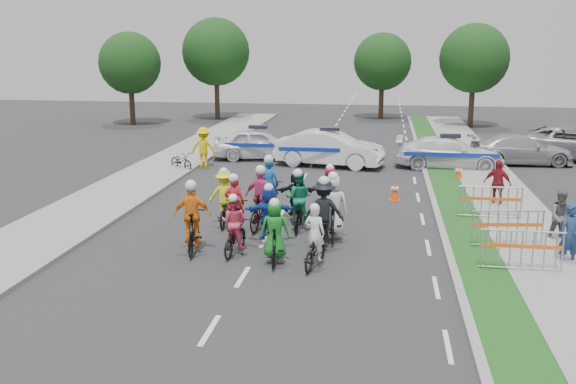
# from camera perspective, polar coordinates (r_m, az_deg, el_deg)

# --- Properties ---
(ground) EXTENTS (90.00, 90.00, 0.00)m
(ground) POSITION_cam_1_polar(r_m,az_deg,el_deg) (15.74, -4.05, -7.55)
(ground) COLOR #28282B
(ground) RESTS_ON ground
(curb_right) EXTENTS (0.20, 60.00, 0.12)m
(curb_right) POSITION_cam_1_polar(r_m,az_deg,el_deg) (20.20, 13.43, -3.01)
(curb_right) COLOR gray
(curb_right) RESTS_ON ground
(grass_strip) EXTENTS (1.20, 60.00, 0.11)m
(grass_strip) POSITION_cam_1_polar(r_m,az_deg,el_deg) (20.28, 15.40, -3.07)
(grass_strip) COLOR #1C4917
(grass_strip) RESTS_ON ground
(sidewalk_right) EXTENTS (2.40, 60.00, 0.13)m
(sidewalk_right) POSITION_cam_1_polar(r_m,az_deg,el_deg) (20.58, 20.38, -3.17)
(sidewalk_right) COLOR gray
(sidewalk_right) RESTS_ON ground
(sidewalk_left) EXTENTS (3.00, 60.00, 0.13)m
(sidewalk_left) POSITION_cam_1_polar(r_m,az_deg,el_deg) (22.37, -17.67, -1.70)
(sidewalk_left) COLOR gray
(sidewalk_left) RESTS_ON ground
(rider_0) EXTENTS (0.86, 1.72, 1.68)m
(rider_0) POSITION_cam_1_polar(r_m,az_deg,el_deg) (16.25, 2.39, -4.77)
(rider_0) COLOR black
(rider_0) RESTS_ON ground
(rider_1) EXTENTS (0.77, 1.70, 1.75)m
(rider_1) POSITION_cam_1_polar(r_m,az_deg,el_deg) (16.43, -1.15, -4.09)
(rider_1) COLOR black
(rider_1) RESTS_ON ground
(rider_2) EXTENTS (0.75, 1.69, 1.68)m
(rider_2) POSITION_cam_1_polar(r_m,az_deg,el_deg) (17.24, -4.79, -3.49)
(rider_2) COLOR black
(rider_2) RESTS_ON ground
(rider_3) EXTENTS (1.07, 1.98, 2.02)m
(rider_3) POSITION_cam_1_polar(r_m,az_deg,el_deg) (17.49, -8.43, -2.87)
(rider_3) COLOR black
(rider_3) RESTS_ON ground
(rider_4) EXTENTS (1.16, 2.02, 2.02)m
(rider_4) POSITION_cam_1_polar(r_m,az_deg,el_deg) (17.81, 3.18, -2.44)
(rider_4) COLOR black
(rider_4) RESTS_ON ground
(rider_5) EXTENTS (1.48, 1.75, 1.78)m
(rider_5) POSITION_cam_1_polar(r_m,az_deg,el_deg) (17.96, -1.67, -2.37)
(rider_5) COLOR black
(rider_5) RESTS_ON ground
(rider_6) EXTENTS (0.82, 1.91, 1.89)m
(rider_6) POSITION_cam_1_polar(r_m,az_deg,el_deg) (18.83, -4.74, -2.08)
(rider_6) COLOR black
(rider_6) RESTS_ON ground
(rider_7) EXTENTS (0.88, 1.95, 2.02)m
(rider_7) POSITION_cam_1_polar(r_m,az_deg,el_deg) (18.42, 4.01, -1.91)
(rider_7) COLOR black
(rider_7) RESTS_ON ground
(rider_8) EXTENTS (0.80, 1.87, 1.89)m
(rider_8) POSITION_cam_1_polar(r_m,az_deg,el_deg) (19.44, 0.91, -1.32)
(rider_8) COLOR black
(rider_8) RESTS_ON ground
(rider_9) EXTENTS (1.06, 1.97, 2.00)m
(rider_9) POSITION_cam_1_polar(r_m,az_deg,el_deg) (19.43, -2.39, -1.14)
(rider_9) COLOR black
(rider_9) RESTS_ON ground
(rider_10) EXTENTS (1.05, 1.84, 1.84)m
(rider_10) POSITION_cam_1_polar(r_m,az_deg,el_deg) (19.97, -5.61, -0.95)
(rider_10) COLOR black
(rider_10) RESTS_ON ground
(rider_11) EXTENTS (1.37, 1.63, 1.66)m
(rider_11) POSITION_cam_1_polar(r_m,az_deg,el_deg) (20.44, 0.76, -0.57)
(rider_11) COLOR black
(rider_11) RESTS_ON ground
(rider_12) EXTENTS (0.77, 2.02, 2.04)m
(rider_12) POSITION_cam_1_polar(r_m,az_deg,el_deg) (20.98, -1.67, -0.32)
(rider_12) COLOR black
(rider_12) RESTS_ON ground
(rider_13) EXTENTS (0.77, 1.65, 1.68)m
(rider_13) POSITION_cam_1_polar(r_m,az_deg,el_deg) (21.31, 3.73, -0.16)
(rider_13) COLOR black
(rider_13) RESTS_ON ground
(police_car_0) EXTENTS (4.63, 2.48, 1.50)m
(police_car_0) POSITION_cam_1_polar(r_m,az_deg,el_deg) (31.31, -2.66, 4.30)
(police_car_0) COLOR white
(police_car_0) RESTS_ON ground
(police_car_1) EXTENTS (5.19, 2.56, 1.64)m
(police_car_1) POSITION_cam_1_polar(r_m,az_deg,el_deg) (29.51, 3.70, 3.88)
(police_car_1) COLOR white
(police_car_1) RESTS_ON ground
(police_car_2) EXTENTS (4.91, 2.21, 1.40)m
(police_car_2) POSITION_cam_1_polar(r_m,az_deg,el_deg) (29.87, 14.15, 3.39)
(police_car_2) COLOR white
(police_car_2) RESTS_ON ground
(civilian_sedan) EXTENTS (4.83, 2.26, 1.36)m
(civilian_sedan) POSITION_cam_1_polar(r_m,az_deg,el_deg) (31.83, 20.00, 3.54)
(civilian_sedan) COLOR #A1A0A5
(civilian_sedan) RESTS_ON ground
(civilian_suv) EXTENTS (6.37, 4.13, 1.63)m
(civilian_suv) POSITION_cam_1_polar(r_m,az_deg,el_deg) (33.99, 24.14, 3.98)
(civilian_suv) COLOR gray
(civilian_suv) RESTS_ON ground
(spectator_0) EXTENTS (0.64, 0.47, 1.62)m
(spectator_0) POSITION_cam_1_polar(r_m,az_deg,el_deg) (17.74, 23.84, -3.52)
(spectator_0) COLOR navy
(spectator_0) RESTS_ON ground
(spectator_1) EXTENTS (0.76, 0.60, 1.55)m
(spectator_1) POSITION_cam_1_polar(r_m,az_deg,el_deg) (19.59, 23.15, -2.06)
(spectator_1) COLOR #58585D
(spectator_1) RESTS_ON ground
(spectator_2) EXTENTS (1.04, 0.83, 1.66)m
(spectator_2) POSITION_cam_1_polar(r_m,az_deg,el_deg) (23.15, 18.11, 0.71)
(spectator_2) COLOR maroon
(spectator_2) RESTS_ON ground
(marshal_hiviz) EXTENTS (1.20, 0.70, 1.84)m
(marshal_hiviz) POSITION_cam_1_polar(r_m,az_deg,el_deg) (29.32, -7.51, 3.94)
(marshal_hiviz) COLOR #D9C00B
(marshal_hiviz) RESTS_ON ground
(barrier_0) EXTENTS (2.01, 0.52, 1.12)m
(barrier_0) POSITION_cam_1_polar(r_m,az_deg,el_deg) (16.71, 20.04, -5.07)
(barrier_0) COLOR #A5A8AD
(barrier_0) RESTS_ON ground
(barrier_1) EXTENTS (2.05, 0.76, 1.12)m
(barrier_1) POSITION_cam_1_polar(r_m,az_deg,el_deg) (18.51, 18.91, -3.24)
(barrier_1) COLOR #A5A8AD
(barrier_1) RESTS_ON ground
(barrier_2) EXTENTS (2.00, 0.51, 1.12)m
(barrier_2) POSITION_cam_1_polar(r_m,az_deg,el_deg) (21.37, 17.53, -0.99)
(barrier_2) COLOR #A5A8AD
(barrier_2) RESTS_ON ground
(cone_0) EXTENTS (0.40, 0.40, 0.70)m
(cone_0) POSITION_cam_1_polar(r_m,az_deg,el_deg) (23.37, 9.47, 0.07)
(cone_0) COLOR #F24C0C
(cone_0) RESTS_ON ground
(cone_1) EXTENTS (0.40, 0.40, 0.70)m
(cone_1) POSITION_cam_1_polar(r_m,az_deg,el_deg) (27.29, 14.93, 1.68)
(cone_1) COLOR #F24C0C
(cone_1) RESTS_ON ground
(parked_bike) EXTENTS (1.55, 1.37, 0.81)m
(parked_bike) POSITION_cam_1_polar(r_m,az_deg,el_deg) (28.99, -9.47, 2.73)
(parked_bike) COLOR black
(parked_bike) RESTS_ON ground
(tree_0) EXTENTS (4.20, 4.20, 6.30)m
(tree_0) POSITION_cam_1_polar(r_m,az_deg,el_deg) (45.76, -13.89, 11.05)
(tree_0) COLOR #382619
(tree_0) RESTS_ON ground
(tree_1) EXTENTS (4.55, 4.55, 6.82)m
(tree_1) POSITION_cam_1_polar(r_m,az_deg,el_deg) (44.74, 16.23, 11.33)
(tree_1) COLOR #382619
(tree_1) RESTS_ON ground
(tree_3) EXTENTS (4.90, 4.90, 7.35)m
(tree_3) POSITION_cam_1_polar(r_m,az_deg,el_deg) (47.96, -6.42, 12.26)
(tree_3) COLOR #382619
(tree_3) RESTS_ON ground
(tree_4) EXTENTS (4.20, 4.20, 6.30)m
(tree_4) POSITION_cam_1_polar(r_m,az_deg,el_deg) (48.38, 8.40, 11.38)
(tree_4) COLOR #382619
(tree_4) RESTS_ON ground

